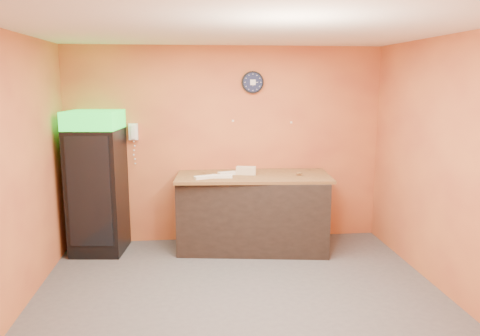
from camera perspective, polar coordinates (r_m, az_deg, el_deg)
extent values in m
plane|color=#47474C|center=(5.24, 0.10, -15.64)|extent=(4.50, 4.50, 0.00)
cube|color=orange|center=(6.75, -1.72, 2.81)|extent=(4.50, 0.02, 2.80)
cube|color=orange|center=(5.07, -26.09, -0.89)|extent=(0.02, 4.00, 2.80)
cube|color=orange|center=(5.50, 24.12, 0.09)|extent=(0.02, 4.00, 2.80)
cube|color=white|center=(4.72, 0.11, 16.50)|extent=(4.50, 4.00, 0.02)
cube|color=black|center=(6.61, -16.96, -2.73)|extent=(0.75, 0.75, 1.69)
cube|color=green|center=(6.47, -17.42, 5.61)|extent=(0.75, 0.75, 0.24)
cube|color=black|center=(6.26, -17.22, -2.79)|extent=(0.56, 0.08, 1.45)
cube|color=black|center=(6.53, 1.59, -5.50)|extent=(2.12, 1.17, 1.01)
cylinder|color=black|center=(6.70, 1.55, 10.40)|extent=(0.31, 0.05, 0.31)
cylinder|color=#0F1433|center=(6.68, 1.58, 10.40)|extent=(0.27, 0.01, 0.27)
cube|color=white|center=(6.67, 1.59, 10.40)|extent=(0.08, 0.00, 0.08)
cube|color=white|center=(6.71, -12.86, 4.35)|extent=(0.13, 0.07, 0.23)
cube|color=white|center=(6.66, -12.91, 4.30)|extent=(0.05, 0.04, 0.19)
cube|color=brown|center=(6.41, 1.62, -1.00)|extent=(2.15, 1.08, 0.04)
cube|color=beige|center=(6.40, 0.75, -0.57)|extent=(0.28, 0.15, 0.06)
cube|color=beige|center=(6.39, 0.75, -0.07)|extent=(0.28, 0.15, 0.06)
cube|color=white|center=(6.17, -4.42, -1.13)|extent=(0.27, 0.18, 0.04)
cube|color=white|center=(6.21, -2.20, -1.00)|extent=(0.28, 0.13, 0.04)
cube|color=white|center=(6.40, -1.45, -0.65)|extent=(0.30, 0.19, 0.04)
cylinder|color=silver|center=(6.56, 0.62, -0.29)|extent=(0.06, 0.06, 0.06)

